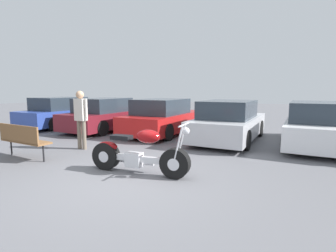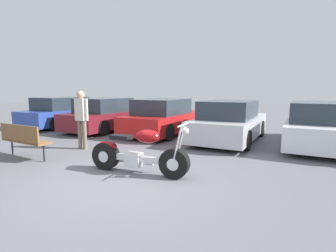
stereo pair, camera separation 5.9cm
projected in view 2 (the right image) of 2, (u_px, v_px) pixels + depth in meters
The scene contains 9 objects.
ground_plane at pixel (126, 179), 5.20m from camera, with size 60.00×60.00×0.00m, color slate.
motorcycle at pixel (137, 154), 5.53m from camera, with size 2.25×0.63×1.11m.
parked_car_blue at pixel (64, 113), 12.67m from camera, with size 1.86×4.21×1.39m.
parked_car_maroon at pixel (107, 115), 11.43m from camera, with size 1.86×4.21×1.39m.
parked_car_red at pixel (164, 118), 10.44m from camera, with size 1.86×4.21×1.39m.
parked_car_silver at pixel (230, 122), 9.03m from camera, with size 1.86×4.21×1.39m.
parked_car_white at pixel (319, 126), 8.04m from camera, with size 1.86×4.21×1.39m.
park_bench at pixel (23, 138), 6.68m from camera, with size 1.60×0.47×0.89m.
person_standing at pixel (81, 115), 7.72m from camera, with size 0.52×0.23×1.73m.
Camera 2 is at (3.07, -4.03, 1.78)m, focal length 28.00 mm.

